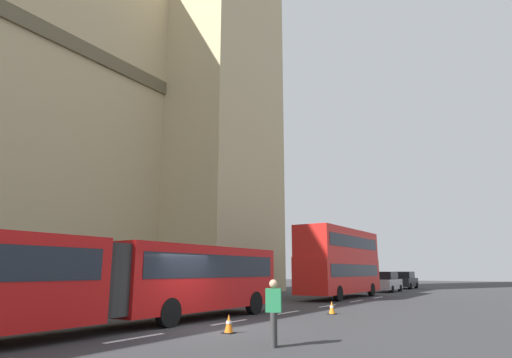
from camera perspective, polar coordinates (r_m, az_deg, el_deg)
The scene contains 9 objects.
ground_plane at distance 15.56m, azimuth -7.67°, elevation -19.27°, with size 160.00×160.00×0.00m, color #333335.
lane_centre_marking at distance 18.83m, azimuth 0.79°, elevation -18.13°, with size 34.40×0.16×0.01m.
articulated_bus at distance 14.96m, azimuth -20.68°, elevation -12.17°, with size 18.34×2.54×2.90m.
double_decker_bus at distance 32.18m, azimuth 11.29°, elevation -10.67°, with size 10.46×2.54×4.90m.
sedan_lead at distance 42.56m, azimuth 17.23°, elevation -13.13°, with size 4.40×1.86×1.85m.
sedan_trailing at distance 50.86m, azimuth 19.52°, elevation -12.76°, with size 4.40×1.86×1.85m.
traffic_cone_west at distance 14.04m, azimuth -3.69°, elevation -18.95°, with size 0.36×0.36×0.58m.
traffic_cone_middle at distance 20.24m, azimuth 10.21°, elevation -16.75°, with size 0.36×0.36×0.58m.
pedestrian_near_cones at distance 11.52m, azimuth 2.40°, elevation -17.27°, with size 0.38×0.46×1.69m.
Camera 1 is at (-11.79, -9.98, 1.91)m, focal length 29.61 mm.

